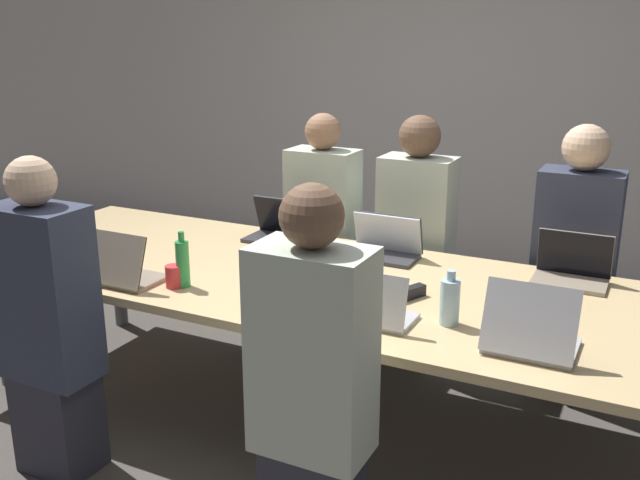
{
  "coord_description": "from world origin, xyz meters",
  "views": [
    {
      "loc": [
        1.38,
        -2.81,
        1.86
      ],
      "look_at": [
        -0.07,
        0.1,
        0.88
      ],
      "focal_mm": 40.0,
      "sensor_mm": 36.0,
      "label": 1
    }
  ],
  "objects": [
    {
      "name": "ground_plane",
      "position": [
        0.0,
        0.0,
        0.0
      ],
      "size": [
        24.0,
        24.0,
        0.0
      ],
      "primitive_type": "plane",
      "color": "#4C4742"
    },
    {
      "name": "bottle_near_midright",
      "position": [
        0.67,
        -0.26,
        0.83
      ],
      "size": [
        0.08,
        0.08,
        0.22
      ],
      "color": "#ADD1E0",
      "rests_on": "conference_table"
    },
    {
      "name": "person_far_midleft",
      "position": [
        -0.42,
        0.82,
        0.67
      ],
      "size": [
        0.4,
        0.24,
        1.39
      ],
      "color": "#2D2D38",
      "rests_on": "ground_plane"
    },
    {
      "name": "laptop_near_right",
      "position": [
        1.01,
        -0.38,
        0.81
      ],
      "size": [
        0.32,
        0.27,
        0.27
      ],
      "rotation": [
        0.0,
        0.0,
        3.14
      ],
      "color": "#B7B7BC",
      "rests_on": "conference_table"
    },
    {
      "name": "person_far_center",
      "position": [
        0.16,
        0.83,
        0.69
      ],
      "size": [
        0.4,
        0.24,
        1.41
      ],
      "color": "#2D2D38",
      "rests_on": "ground_plane"
    },
    {
      "name": "person_near_midright",
      "position": [
        0.39,
        -0.88,
        0.68
      ],
      "size": [
        0.4,
        0.24,
        1.39
      ],
      "rotation": [
        0.0,
        0.0,
        3.14
      ],
      "color": "#2D2D38",
      "rests_on": "ground_plane"
    },
    {
      "name": "laptop_near_left",
      "position": [
        -0.81,
        -0.48,
        0.8
      ],
      "size": [
        0.35,
        0.25,
        0.25
      ],
      "rotation": [
        0.0,
        0.0,
        3.14
      ],
      "color": "gray",
      "rests_on": "conference_table"
    },
    {
      "name": "cup_near_midright",
      "position": [
        0.16,
        -0.35,
        0.77
      ],
      "size": [
        0.07,
        0.07,
        0.08
      ],
      "color": "#232328",
      "rests_on": "conference_table"
    },
    {
      "name": "curtain_wall",
      "position": [
        0.0,
        2.4,
        1.4
      ],
      "size": [
        12.0,
        0.06,
        2.8
      ],
      "color": "#BCB7B2",
      "rests_on": "ground_plane"
    },
    {
      "name": "person_far_right",
      "position": [
        1.0,
        0.84,
        0.69
      ],
      "size": [
        0.4,
        0.24,
        1.41
      ],
      "color": "#2D2D38",
      "rests_on": "ground_plane"
    },
    {
      "name": "laptop_far_midleft",
      "position": [
        -0.5,
        0.46,
        0.8
      ],
      "size": [
        0.32,
        0.23,
        0.23
      ],
      "color": "#333338",
      "rests_on": "conference_table"
    },
    {
      "name": "laptop_far_right",
      "position": [
        1.03,
        0.47,
        0.8
      ],
      "size": [
        0.33,
        0.22,
        0.22
      ],
      "color": "gray",
      "rests_on": "conference_table"
    },
    {
      "name": "laptop_far_center",
      "position": [
        0.13,
        0.43,
        0.8
      ],
      "size": [
        0.36,
        0.22,
        0.22
      ],
      "color": "#333338",
      "rests_on": "conference_table"
    },
    {
      "name": "person_near_left",
      "position": [
        -0.85,
        -0.88,
        0.67
      ],
      "size": [
        0.4,
        0.24,
        1.38
      ],
      "rotation": [
        0.0,
        0.0,
        3.14
      ],
      "color": "#2D2D38",
      "rests_on": "ground_plane"
    },
    {
      "name": "stapler",
      "position": [
        0.44,
        -0.06,
        0.76
      ],
      "size": [
        0.1,
        0.15,
        0.05
      ],
      "rotation": [
        0.0,
        0.0,
        -0.43
      ],
      "color": "black",
      "rests_on": "conference_table"
    },
    {
      "name": "cup_near_left",
      "position": [
        -0.55,
        -0.41,
        0.78
      ],
      "size": [
        0.08,
        0.08,
        0.1
      ],
      "color": "red",
      "rests_on": "conference_table"
    },
    {
      "name": "notebook",
      "position": [
        0.15,
        -0.03,
        0.74
      ],
      "size": [
        0.23,
        0.23,
        0.02
      ],
      "rotation": [
        0.0,
        0.0,
        0.32
      ],
      "color": "#2D4C8C",
      "rests_on": "conference_table"
    },
    {
      "name": "bottle_near_left",
      "position": [
        -0.52,
        -0.38,
        0.84
      ],
      "size": [
        0.06,
        0.06,
        0.26
      ],
      "color": "green",
      "rests_on": "conference_table"
    },
    {
      "name": "laptop_near_midright",
      "position": [
        0.4,
        -0.39,
        0.8
      ],
      "size": [
        0.31,
        0.22,
        0.22
      ],
      "rotation": [
        0.0,
        0.0,
        3.14
      ],
      "color": "#B7B7BC",
      "rests_on": "conference_table"
    },
    {
      "name": "bottle_far_midleft",
      "position": [
        -0.22,
        0.37,
        0.84
      ],
      "size": [
        0.07,
        0.07,
        0.24
      ],
      "color": "black",
      "rests_on": "conference_table"
    },
    {
      "name": "conference_table",
      "position": [
        0.0,
        0.0,
        0.68
      ],
      "size": [
        3.74,
        1.25,
        0.73
      ],
      "color": "#D6B77F",
      "rests_on": "ground_plane"
    }
  ]
}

